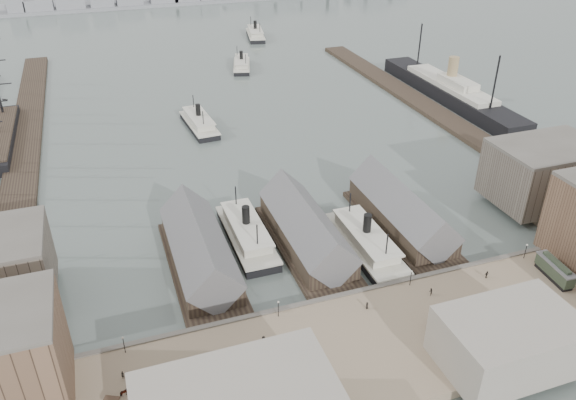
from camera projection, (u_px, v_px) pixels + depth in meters
name	position (u px, v px, depth m)	size (l,w,h in m)	color
ground	(333.00, 288.00, 123.83)	(900.00, 900.00, 0.00)	#515E59
quay	(375.00, 346.00, 106.99)	(180.00, 30.00, 2.00)	#87735B
seawall	(343.00, 298.00, 119.01)	(180.00, 1.20, 2.30)	#59544C
west_wharf	(25.00, 148.00, 185.66)	(10.00, 220.00, 1.60)	#2D231C
east_wharf	(425.00, 106.00, 219.30)	(10.00, 180.00, 1.60)	#2D231C
ferry_shed_west	(200.00, 251.00, 127.85)	(14.00, 42.00, 12.60)	#2D231C
ferry_shed_center	(306.00, 231.00, 135.30)	(14.00, 42.00, 12.60)	#2D231C
ferry_shed_east	(401.00, 212.00, 142.74)	(14.00, 42.00, 12.60)	#2D231C
warehouse_east_back	(545.00, 173.00, 150.80)	(28.00, 20.00, 15.00)	#60564C
street_bldg_center	(509.00, 341.00, 99.91)	(24.00, 16.00, 10.00)	gray
lamp_post_far_w	(123.00, 342.00, 102.87)	(0.44, 0.44, 3.92)	black
lamp_post_near_w	(278.00, 306.00, 111.46)	(0.44, 0.44, 3.92)	black
lamp_post_near_e	(411.00, 275.00, 120.05)	(0.44, 0.44, 3.92)	black
lamp_post_far_e	(526.00, 248.00, 128.64)	(0.44, 0.44, 3.92)	black
ferry_docked_west	(247.00, 233.00, 138.25)	(8.92, 29.74, 10.62)	black
ferry_docked_east	(366.00, 242.00, 134.88)	(9.05, 30.15, 10.77)	black
ferry_open_near	(199.00, 122.00, 201.10)	(9.97, 27.32, 9.57)	black
ferry_open_mid	(242.00, 64.00, 263.95)	(13.69, 25.68, 8.78)	black
ferry_open_far	(255.00, 34.00, 313.97)	(13.33, 28.95, 9.96)	black
ocean_steamer	(450.00, 91.00, 225.97)	(11.96, 87.42, 17.48)	black
tram	(555.00, 271.00, 122.66)	(3.65, 10.85, 3.79)	black
horse_cart_left	(121.00, 394.00, 94.84)	(4.76, 3.30, 1.60)	black
horse_cart_center	(303.00, 347.00, 104.42)	(4.98, 2.04, 1.59)	black
horse_cart_right	(443.00, 324.00, 109.86)	(4.75, 3.19, 1.49)	black
pedestrian_0	(123.00, 375.00, 98.46)	(0.60, 0.44, 1.63)	black
pedestrian_1	(202.00, 372.00, 98.92)	(0.83, 0.65, 1.70)	black
pedestrian_2	(264.00, 340.00, 105.88)	(1.12, 0.64, 1.73)	black
pedestrian_3	(273.00, 381.00, 97.23)	(1.04, 0.43, 1.78)	black
pedestrian_4	(367.00, 305.00, 114.48)	(0.78, 0.51, 1.59)	black
pedestrian_5	(442.00, 313.00, 112.51)	(0.57, 0.42, 1.56)	black
pedestrian_6	(431.00, 292.00, 118.17)	(0.82, 0.64, 1.69)	black
pedestrian_7	(505.00, 311.00, 112.98)	(1.02, 0.58, 1.58)	black
pedestrian_8	(487.00, 275.00, 123.22)	(1.03, 0.43, 1.75)	black
pedestrian_10	(152.00, 382.00, 97.05)	(1.01, 0.58, 1.57)	black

